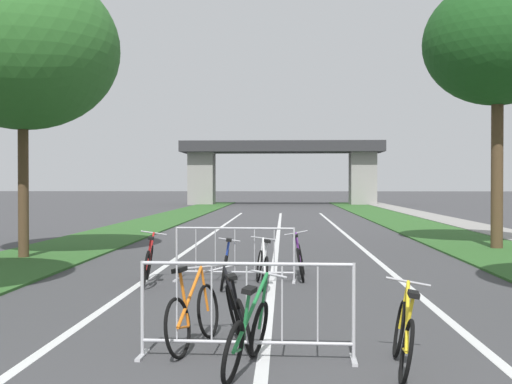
{
  "coord_description": "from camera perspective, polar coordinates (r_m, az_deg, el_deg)",
  "views": [
    {
      "loc": [
        0.22,
        -2.77,
        1.9
      ],
      "look_at": [
        -0.94,
        23.51,
        1.54
      ],
      "focal_mm": 44.73,
      "sensor_mm": 36.0,
      "label": 1
    }
  ],
  "objects": [
    {
      "name": "bicycle_white_6",
      "position": [
        11.79,
        0.57,
        -6.72
      ],
      "size": [
        0.47,
        1.7,
        0.89
      ],
      "rotation": [
        0.0,
        0.0,
        0.13
      ],
      "color": "black",
      "rests_on": "ground"
    },
    {
      "name": "bicycle_green_4",
      "position": [
        6.62,
        -0.75,
        -12.72
      ],
      "size": [
        0.65,
        1.62,
        0.97
      ],
      "rotation": [
        0.0,
        0.0,
        -0.2
      ],
      "color": "black",
      "rests_on": "ground"
    },
    {
      "name": "bicycle_yellow_1",
      "position": [
        6.77,
        13.06,
        -12.39
      ],
      "size": [
        0.54,
        1.62,
        0.89
      ],
      "rotation": [
        0.0,
        0.0,
        -0.11
      ],
      "color": "black",
      "rests_on": "ground"
    },
    {
      "name": "overpass_bridge",
      "position": [
        56.78,
        2.32,
        2.88
      ],
      "size": [
        17.8,
        4.29,
        5.6
      ],
      "color": "#2D2D30",
      "rests_on": "ground"
    },
    {
      "name": "lane_stripe_left_lane",
      "position": [
        21.91,
        -4.62,
        -4.18
      ],
      "size": [
        0.14,
        37.78,
        0.01
      ],
      "primitive_type": "cube",
      "color": "silver",
      "rests_on": "ground"
    },
    {
      "name": "lane_stripe_center",
      "position": [
        21.75,
        1.95,
        -4.22
      ],
      "size": [
        0.14,
        37.78,
        0.01
      ],
      "primitive_type": "cube",
      "color": "silver",
      "rests_on": "ground"
    },
    {
      "name": "crowd_barrier_nearest",
      "position": [
        7.0,
        -0.84,
        -10.58
      ],
      "size": [
        2.37,
        0.52,
        1.05
      ],
      "rotation": [
        0.0,
        0.0,
        -0.03
      ],
      "color": "#ADADB2",
      "rests_on": "ground"
    },
    {
      "name": "grass_verge_right",
      "position": [
        30.11,
        13.64,
        -2.81
      ],
      "size": [
        2.94,
        65.31,
        0.05
      ],
      "primitive_type": "cube",
      "color": "#2D5B26",
      "rests_on": "ground"
    },
    {
      "name": "bicycle_orange_5",
      "position": [
        7.52,
        -5.63,
        -10.91
      ],
      "size": [
        0.51,
        1.6,
        0.96
      ],
      "rotation": [
        0.0,
        0.0,
        -0.23
      ],
      "color": "black",
      "rests_on": "ground"
    },
    {
      "name": "bicycle_red_3",
      "position": [
        12.29,
        -9.63,
        -6.34
      ],
      "size": [
        0.5,
        1.73,
        0.97
      ],
      "rotation": [
        0.0,
        0.0,
        0.14
      ],
      "color": "black",
      "rests_on": "ground"
    },
    {
      "name": "sidewalk_path_right",
      "position": [
        30.65,
        17.99,
        -2.74
      ],
      "size": [
        1.79,
        65.31,
        0.08
      ],
      "primitive_type": "cube",
      "color": "gray",
      "rests_on": "ground"
    },
    {
      "name": "tree_right_oak_near",
      "position": [
        19.88,
        20.8,
        12.33
      ],
      "size": [
        4.21,
        4.21,
        7.71
      ],
      "color": "#4C3823",
      "rests_on": "ground"
    },
    {
      "name": "bicycle_purple_2",
      "position": [
        12.82,
        3.98,
        -6.09
      ],
      "size": [
        0.49,
        1.64,
        0.93
      ],
      "rotation": [
        0.0,
        0.0,
        -0.03
      ],
      "color": "black",
      "rests_on": "ground"
    },
    {
      "name": "grass_verge_left",
      "position": [
        30.2,
        -9.4,
        -2.79
      ],
      "size": [
        2.94,
        65.31,
        0.05
      ],
      "primitive_type": "cube",
      "color": "#2D5B26",
      "rests_on": "ground"
    },
    {
      "name": "crowd_barrier_second",
      "position": [
        12.39,
        -1.91,
        -5.61
      ],
      "size": [
        2.37,
        0.57,
        1.05
      ],
      "rotation": [
        0.0,
        0.0,
        -0.05
      ],
      "color": "#ADADB2",
      "rests_on": "ground"
    },
    {
      "name": "tree_left_maple_mid",
      "position": [
        17.33,
        -20.14,
        11.96
      ],
      "size": [
        4.8,
        4.8,
        7.32
      ],
      "color": "#4C3823",
      "rests_on": "ground"
    },
    {
      "name": "bicycle_blue_7",
      "position": [
        11.85,
        -2.79,
        -6.7
      ],
      "size": [
        0.42,
        1.74,
        0.91
      ],
      "rotation": [
        0.0,
        0.0,
        0.06
      ],
      "color": "black",
      "rests_on": "ground"
    },
    {
      "name": "lane_stripe_right_lane",
      "position": [
        21.86,
        8.53,
        -4.2
      ],
      "size": [
        0.14,
        37.78,
        0.01
      ],
      "primitive_type": "cube",
      "color": "silver",
      "rests_on": "ground"
    },
    {
      "name": "bicycle_black_0",
      "position": [
        7.59,
        -1.65,
        -10.9
      ],
      "size": [
        0.72,
        1.62,
        0.92
      ],
      "rotation": [
        0.0,
        0.0,
        0.21
      ],
      "color": "black",
      "rests_on": "ground"
    }
  ]
}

